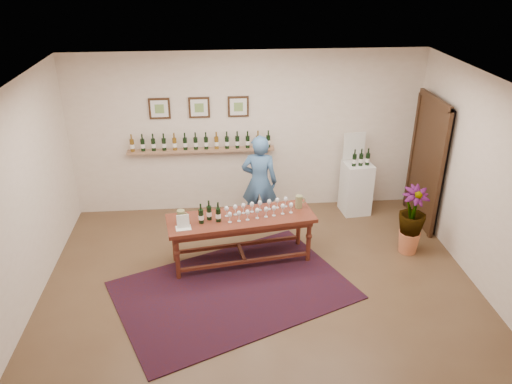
{
  "coord_description": "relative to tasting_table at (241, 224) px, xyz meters",
  "views": [
    {
      "loc": [
        -0.56,
        -5.61,
        4.22
      ],
      "look_at": [
        0.0,
        0.8,
        1.1
      ],
      "focal_mm": 35.0,
      "sensor_mm": 36.0,
      "label": 1
    }
  ],
  "objects": [
    {
      "name": "ground",
      "position": [
        0.23,
        -0.71,
        -0.64
      ],
      "size": [
        6.0,
        6.0,
        0.0
      ],
      "primitive_type": "plane",
      "color": "brown",
      "rests_on": "ground"
    },
    {
      "name": "table_bottles",
      "position": [
        -0.45,
        -0.08,
        0.27
      ],
      "size": [
        0.3,
        0.19,
        0.3
      ],
      "primitive_type": null,
      "rotation": [
        0.0,
        0.0,
        0.1
      ],
      "color": "black",
      "rests_on": "tasting_table"
    },
    {
      "name": "room_shell",
      "position": [
        2.34,
        1.14,
        0.48
      ],
      "size": [
        6.0,
        6.0,
        6.0
      ],
      "color": "#F1E0CD",
      "rests_on": "ground"
    },
    {
      "name": "rug",
      "position": [
        -0.16,
        -0.73,
        -0.63
      ],
      "size": [
        3.61,
        3.08,
        0.02
      ],
      "primitive_type": "cube",
      "rotation": [
        0.0,
        0.0,
        0.41
      ],
      "color": "#400F0B",
      "rests_on": "ground"
    },
    {
      "name": "person",
      "position": [
        0.37,
        1.05,
        0.17
      ],
      "size": [
        0.65,
        0.48,
        1.61
      ],
      "primitive_type": "imported",
      "rotation": [
        0.0,
        0.0,
        2.97
      ],
      "color": "#3E6593",
      "rests_on": "ground"
    },
    {
      "name": "pedestal_bottles",
      "position": [
        2.12,
        1.33,
        0.43
      ],
      "size": [
        0.3,
        0.11,
        0.29
      ],
      "primitive_type": null,
      "rotation": [
        0.0,
        0.0,
        0.11
      ],
      "color": "black",
      "rests_on": "display_pedestal"
    },
    {
      "name": "info_sign",
      "position": [
        2.05,
        1.57,
        0.55
      ],
      "size": [
        0.39,
        0.06,
        0.53
      ],
      "primitive_type": "cube",
      "rotation": [
        0.0,
        0.0,
        0.11
      ],
      "color": "silver",
      "rests_on": "display_pedestal"
    },
    {
      "name": "tasting_table",
      "position": [
        0.0,
        0.0,
        0.0
      ],
      "size": [
        2.2,
        0.98,
        0.75
      ],
      "rotation": [
        0.0,
        0.0,
        0.15
      ],
      "color": "#492312",
      "rests_on": "ground"
    },
    {
      "name": "menu_card",
      "position": [
        -0.82,
        -0.24,
        0.21
      ],
      "size": [
        0.23,
        0.18,
        0.19
      ],
      "primitive_type": "cube",
      "rotation": [
        0.0,
        0.0,
        0.13
      ],
      "color": "silver",
      "rests_on": "tasting_table"
    },
    {
      "name": "display_pedestal",
      "position": [
        2.11,
        1.41,
        -0.18
      ],
      "size": [
        0.51,
        0.51,
        0.92
      ],
      "primitive_type": "cube",
      "rotation": [
        0.0,
        0.0,
        0.11
      ],
      "color": "white",
      "rests_on": "ground"
    },
    {
      "name": "pitcher_left",
      "position": [
        -0.85,
        -0.12,
        0.21
      ],
      "size": [
        0.16,
        0.16,
        0.2
      ],
      "primitive_type": null,
      "rotation": [
        0.0,
        0.0,
        0.28
      ],
      "color": "olive",
      "rests_on": "tasting_table"
    },
    {
      "name": "potted_plant",
      "position": [
        2.58,
        0.03,
        -0.09
      ],
      "size": [
        0.54,
        0.54,
        0.95
      ],
      "rotation": [
        0.0,
        0.0,
        0.08
      ],
      "color": "#CC6E44",
      "rests_on": "ground"
    },
    {
      "name": "table_glasses",
      "position": [
        0.26,
        0.05,
        0.2
      ],
      "size": [
        1.26,
        0.56,
        0.17
      ],
      "primitive_type": null,
      "rotation": [
        0.0,
        0.0,
        0.24
      ],
      "color": "silver",
      "rests_on": "tasting_table"
    },
    {
      "name": "pitcher_right",
      "position": [
        0.88,
        0.21,
        0.21
      ],
      "size": [
        0.14,
        0.14,
        0.2
      ],
      "primitive_type": null,
      "rotation": [
        0.0,
        0.0,
        0.1
      ],
      "color": "olive",
      "rests_on": "tasting_table"
    }
  ]
}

